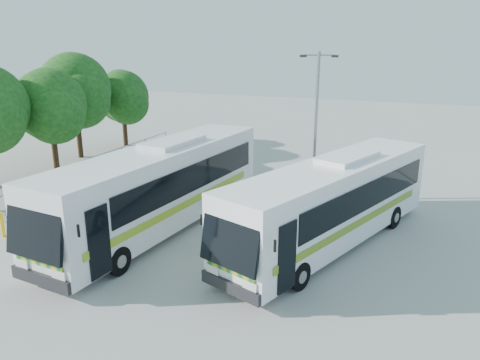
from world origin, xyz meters
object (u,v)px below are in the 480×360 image
at_px(tree_far_d, 75,90).
at_px(lamppost, 316,121).
at_px(tree_far_e, 123,97).
at_px(bollard, 2,225).
at_px(coach_main, 160,186).
at_px(coach_adjacent, 332,201).
at_px(tree_far_c, 51,105).

relative_size(tree_far_d, lamppost, 0.97).
relative_size(tree_far_d, tree_far_e, 1.24).
xyz_separation_m(tree_far_e, bollard, (5.79, -17.24, -3.33)).
relative_size(coach_main, coach_adjacent, 1.08).
distance_m(tree_far_c, tree_far_d, 3.93).
bearing_deg(coach_main, coach_adjacent, 15.00).
bearing_deg(lamppost, tree_far_d, 157.89).
distance_m(coach_main, coach_adjacent, 7.39).
distance_m(tree_far_e, lamppost, 18.54).
bearing_deg(coach_adjacent, tree_far_e, 165.90).
distance_m(tree_far_c, coach_adjacent, 19.13).
xyz_separation_m(tree_far_e, coach_main, (11.62, -13.96, -1.89)).
relative_size(lamppost, bollard, 6.85).
relative_size(coach_main, bollard, 12.06).
height_order(coach_adjacent, lamppost, lamppost).
distance_m(tree_far_e, bollard, 18.49).
distance_m(tree_far_d, bollard, 14.91).
xyz_separation_m(coach_main, lamppost, (5.31, 6.42, 2.19)).
xyz_separation_m(tree_far_e, coach_adjacent, (18.92, -12.80, -2.02)).
bearing_deg(coach_adjacent, coach_main, -151.00).
xyz_separation_m(tree_far_d, tree_far_e, (0.68, 4.50, -0.93)).
xyz_separation_m(tree_far_c, coach_adjacent, (18.42, -4.60, -2.39)).
height_order(lamppost, bollard, lamppost).
bearing_deg(coach_adjacent, tree_far_d, 177.03).
relative_size(tree_far_e, lamppost, 0.78).
distance_m(tree_far_d, coach_main, 15.78).
bearing_deg(coach_main, bollard, -144.68).
height_order(coach_adjacent, bollard, coach_adjacent).
bearing_deg(tree_far_e, tree_far_d, -98.63).
xyz_separation_m(tree_far_c, tree_far_d, (-1.19, 3.70, 0.56)).
height_order(tree_far_c, coach_adjacent, tree_far_c).
bearing_deg(tree_far_c, coach_main, -27.38).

